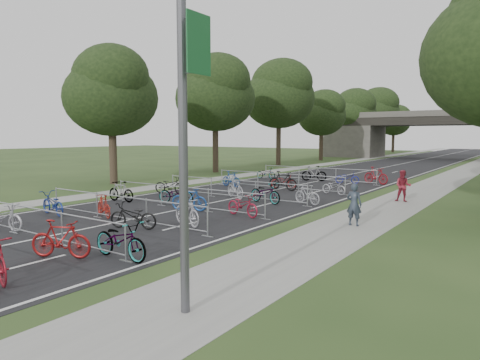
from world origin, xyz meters
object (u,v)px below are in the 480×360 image
(pedestrian_a, at_px, (354,205))
(overpass_bridge, at_px, (428,135))
(lamppost, at_px, (184,96))
(pedestrian_b, at_px, (403,186))

(pedestrian_a, bearing_deg, overpass_bridge, -81.23)
(overpass_bridge, xyz_separation_m, pedestrian_a, (8.11, -53.07, -2.70))
(lamppost, distance_m, pedestrian_a, 10.51)
(lamppost, bearing_deg, pedestrian_a, 91.26)
(pedestrian_a, distance_m, pedestrian_b, 7.34)
(pedestrian_b, bearing_deg, lamppost, -96.50)
(pedestrian_b, bearing_deg, overpass_bridge, 92.74)
(lamppost, distance_m, pedestrian_b, 17.61)
(pedestrian_a, height_order, pedestrian_b, pedestrian_b)
(lamppost, height_order, pedestrian_a, lamppost)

